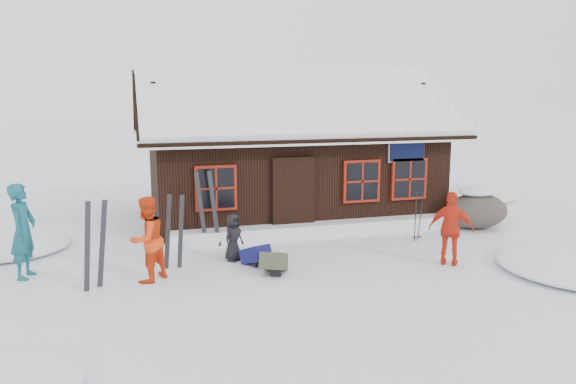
% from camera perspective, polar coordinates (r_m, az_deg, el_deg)
% --- Properties ---
extents(ground, '(120.00, 120.00, 0.00)m').
position_cam_1_polar(ground, '(12.24, -0.31, -7.49)').
color(ground, white).
rests_on(ground, ground).
extents(mountain_hut, '(8.90, 6.09, 4.42)m').
position_cam_1_polar(mountain_hut, '(16.99, 0.07, 2.98)').
color(mountain_hut, black).
rests_on(mountain_hut, ground).
extents(snow_drift, '(7.60, 0.60, 0.35)m').
position_cam_1_polar(snow_drift, '(14.68, 2.99, -3.76)').
color(snow_drift, white).
rests_on(snow_drift, ground).
extents(snow_mounds, '(20.60, 13.20, 0.48)m').
position_cam_1_polar(snow_mounds, '(14.42, 4.05, -4.75)').
color(snow_mounds, white).
rests_on(snow_mounds, ground).
extents(skier_teal, '(0.62, 0.80, 1.93)m').
position_cam_1_polar(skier_teal, '(12.42, -25.33, -3.60)').
color(skier_teal, '#145161').
rests_on(skier_teal, ground).
extents(skier_orange_left, '(1.05, 1.04, 1.71)m').
position_cam_1_polar(skier_orange_left, '(11.40, -14.14, -4.68)').
color(skier_orange_left, red).
rests_on(skier_orange_left, ground).
extents(skier_orange_right, '(1.00, 0.87, 1.61)m').
position_cam_1_polar(skier_orange_right, '(12.57, 16.25, -3.61)').
color(skier_orange_right, red).
rests_on(skier_orange_right, ground).
extents(skier_crouched, '(0.61, 0.58, 1.06)m').
position_cam_1_polar(skier_crouched, '(12.52, -5.58, -4.61)').
color(skier_crouched, black).
rests_on(skier_crouched, ground).
extents(boulder, '(1.74, 1.31, 1.02)m').
position_cam_1_polar(boulder, '(16.23, 18.62, -1.71)').
color(boulder, '#534942').
rests_on(boulder, ground).
extents(ski_pair_left, '(0.52, 0.26, 1.76)m').
position_cam_1_polar(ski_pair_left, '(11.28, -19.03, -5.23)').
color(ski_pair_left, black).
rests_on(ski_pair_left, ground).
extents(ski_pair_mid, '(0.61, 0.17, 1.89)m').
position_cam_1_polar(ski_pair_mid, '(13.67, -8.15, -1.82)').
color(ski_pair_mid, black).
rests_on(ski_pair_mid, ground).
extents(ski_pair_right, '(0.48, 0.17, 1.65)m').
position_cam_1_polar(ski_pair_right, '(12.11, -11.47, -4.09)').
color(ski_pair_right, black).
rests_on(ski_pair_right, ground).
extents(ski_poles, '(0.23, 0.11, 1.27)m').
position_cam_1_polar(ski_poles, '(14.48, 13.06, -2.50)').
color(ski_poles, black).
rests_on(ski_poles, ground).
extents(backpack_blue, '(0.66, 0.71, 0.31)m').
position_cam_1_polar(backpack_blue, '(12.28, -3.30, -6.67)').
color(backpack_blue, '#131452').
rests_on(backpack_blue, ground).
extents(backpack_olive, '(0.72, 0.79, 0.35)m').
position_cam_1_polar(backpack_olive, '(11.68, -1.45, -7.46)').
color(backpack_olive, '#3E422F').
rests_on(backpack_olive, ground).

